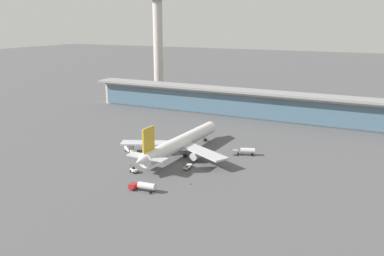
% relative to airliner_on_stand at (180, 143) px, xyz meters
% --- Properties ---
extents(ground_plane, '(1200.00, 1200.00, 0.00)m').
position_rel_airliner_on_stand_xyz_m(ground_plane, '(-2.02, 1.06, -5.09)').
color(ground_plane, '#515154').
extents(airliner_on_stand, '(46.65, 60.61, 16.15)m').
position_rel_airliner_on_stand_xyz_m(airliner_on_stand, '(0.00, 0.00, 0.00)').
color(airliner_on_stand, white).
rests_on(airliner_on_stand, ground).
extents(service_truck_near_nose_red, '(8.78, 3.25, 2.95)m').
position_rel_airliner_on_stand_xyz_m(service_truck_near_nose_red, '(6.63, -36.05, -3.38)').
color(service_truck_near_nose_red, '#B21E1E').
rests_on(service_truck_near_nose_red, ground).
extents(service_truck_under_wing_white, '(7.41, 5.82, 3.10)m').
position_rel_airliner_on_stand_xyz_m(service_truck_under_wing_white, '(-19.55, -6.12, -3.40)').
color(service_truck_under_wing_white, silver).
rests_on(service_truck_under_wing_white, ground).
extents(service_truck_mid_apron_white, '(2.47, 6.92, 2.70)m').
position_rel_airliner_on_stand_xyz_m(service_truck_mid_apron_white, '(9.62, -12.26, -4.28)').
color(service_truck_mid_apron_white, silver).
rests_on(service_truck_mid_apron_white, ground).
extents(service_truck_by_tail_white, '(3.28, 2.61, 2.05)m').
position_rel_airliner_on_stand_xyz_m(service_truck_by_tail_white, '(-5.24, -24.13, -4.21)').
color(service_truck_by_tail_white, silver).
rests_on(service_truck_by_tail_white, ground).
extents(service_truck_on_taxiway_grey, '(8.86, 5.02, 2.95)m').
position_rel_airliner_on_stand_xyz_m(service_truck_on_taxiway_grey, '(22.57, 11.37, -3.38)').
color(service_truck_on_taxiway_grey, gray).
rests_on(service_truck_on_taxiway_grey, ground).
extents(terminal_building, '(183.60, 12.80, 15.20)m').
position_rel_airliner_on_stand_xyz_m(terminal_building, '(-2.02, 74.08, 2.78)').
color(terminal_building, beige).
rests_on(terminal_building, ground).
extents(control_tower, '(12.00, 12.00, 77.17)m').
position_rel_airliner_on_stand_xyz_m(control_tower, '(-75.09, 107.64, 36.90)').
color(control_tower, beige).
rests_on(control_tower, ground).
extents(safety_cone_alpha, '(0.62, 0.62, 0.70)m').
position_rel_airliner_on_stand_xyz_m(safety_cone_alpha, '(17.00, -24.51, -4.77)').
color(safety_cone_alpha, orange).
rests_on(safety_cone_alpha, ground).
extents(safety_cone_bravo, '(0.62, 0.62, 0.70)m').
position_rel_airliner_on_stand_xyz_m(safety_cone_bravo, '(-10.76, -18.39, -4.77)').
color(safety_cone_bravo, orange).
rests_on(safety_cone_bravo, ground).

